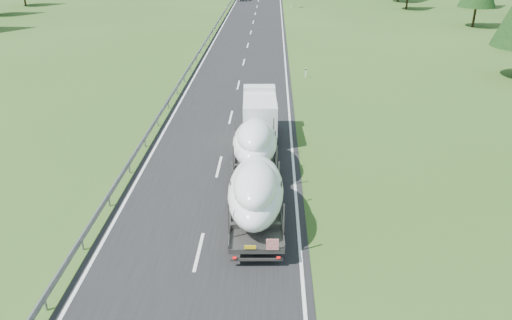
{
  "coord_description": "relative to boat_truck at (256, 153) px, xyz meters",
  "views": [
    {
      "loc": [
        3.24,
        -18.69,
        13.22
      ],
      "look_at": [
        2.39,
        6.19,
        1.79
      ],
      "focal_mm": 35.0,
      "sensor_mm": 36.0,
      "label": 1
    }
  ],
  "objects": [
    {
      "name": "boat_truck",
      "position": [
        0.0,
        0.0,
        0.0
      ],
      "size": [
        2.98,
        17.39,
        3.54
      ],
      "color": "white",
      "rests_on": "ground"
    },
    {
      "name": "ground",
      "position": [
        -2.39,
        -6.77,
        -1.96
      ],
      "size": [
        400.0,
        400.0,
        0.0
      ],
      "primitive_type": "plane",
      "color": "#2E4E1A",
      "rests_on": "ground"
    }
  ]
}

